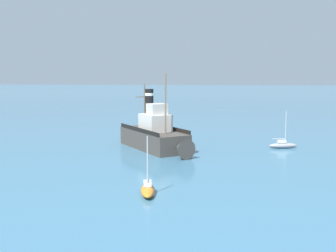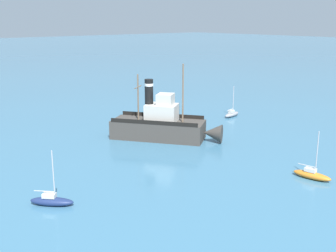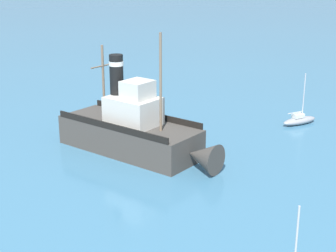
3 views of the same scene
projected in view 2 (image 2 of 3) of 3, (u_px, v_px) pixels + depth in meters
The scene contains 5 objects.
ground_plane at pixel (160, 137), 56.28m from camera, with size 600.00×600.00×0.00m, color teal.
old_tugboat at pixel (163, 125), 54.97m from camera, with size 10.97×13.76×9.90m.
sailboat_grey at pixel (232, 114), 67.72m from camera, with size 3.94×1.82×4.90m.
sailboat_navy at pixel (52, 201), 35.60m from camera, with size 3.37×3.55×4.90m.
sailboat_orange at pixel (312, 175), 41.50m from camera, with size 1.68×3.93×4.90m.
Camera 2 is at (34.37, 41.85, 15.43)m, focal length 45.00 mm.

